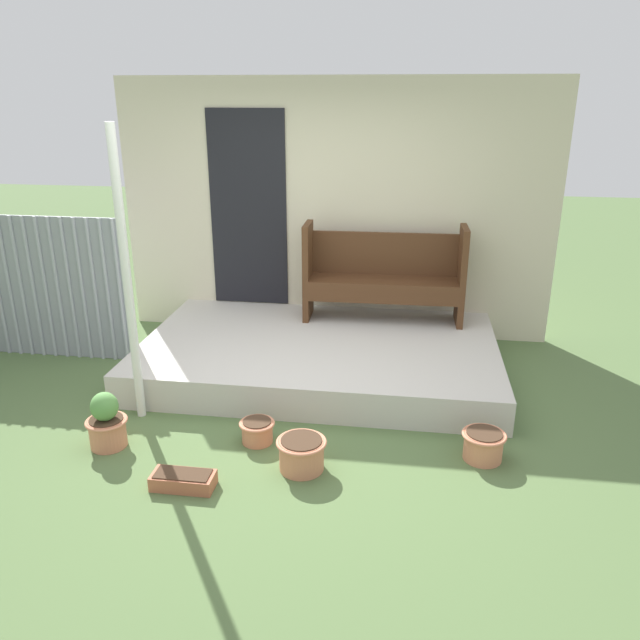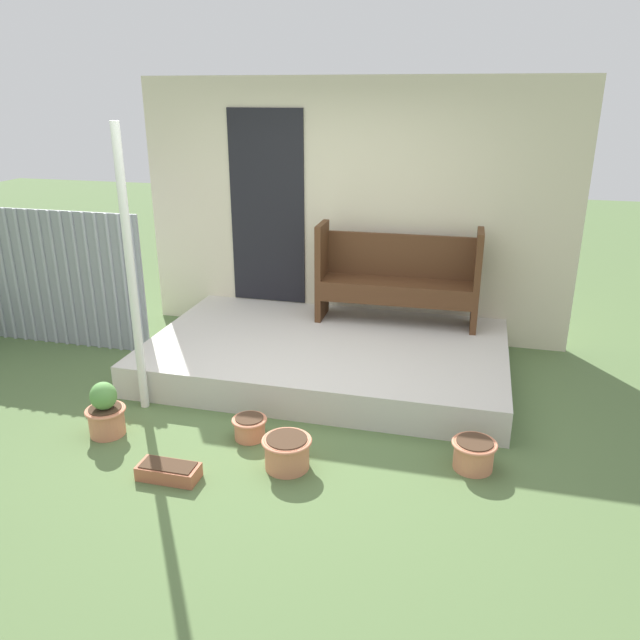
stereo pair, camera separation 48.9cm
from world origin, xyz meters
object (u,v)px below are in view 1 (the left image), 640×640
(bench, at_px, (384,272))
(flower_pot_far_right, at_px, (483,444))
(support_post, at_px, (127,280))
(flower_pot_middle, at_px, (257,430))
(flower_pot_left, at_px, (107,423))
(flower_pot_right, at_px, (302,453))
(planter_box_rect, at_px, (183,480))

(bench, bearing_deg, flower_pot_far_right, -69.17)
(support_post, distance_m, flower_pot_far_right, 2.85)
(support_post, bearing_deg, flower_pot_far_right, -5.53)
(bench, distance_m, flower_pot_far_right, 2.28)
(flower_pot_middle, bearing_deg, flower_pot_left, -168.76)
(flower_pot_right, height_order, planter_box_rect, flower_pot_right)
(planter_box_rect, bearing_deg, support_post, 127.14)
(support_post, relative_size, flower_pot_left, 5.25)
(support_post, bearing_deg, flower_pot_left, -95.65)
(flower_pot_middle, xyz_separation_m, flower_pot_far_right, (1.63, 0.01, 0.02))
(bench, xyz_separation_m, flower_pot_middle, (-0.81, -2.02, -0.68))
(support_post, height_order, flower_pot_right, support_post)
(planter_box_rect, bearing_deg, flower_pot_middle, 60.96)
(support_post, xyz_separation_m, bench, (1.83, 1.76, -0.35))
(flower_pot_left, xyz_separation_m, flower_pot_far_right, (2.70, 0.22, -0.07))
(flower_pot_right, bearing_deg, flower_pot_left, 176.49)
(flower_pot_middle, relative_size, planter_box_rect, 0.64)
(flower_pot_left, bearing_deg, support_post, 84.35)
(support_post, xyz_separation_m, flower_pot_far_right, (2.65, -0.26, -1.01))
(flower_pot_left, height_order, flower_pot_right, flower_pot_left)
(flower_pot_middle, height_order, planter_box_rect, flower_pot_middle)
(planter_box_rect, bearing_deg, flower_pot_far_right, 17.70)
(flower_pot_middle, bearing_deg, flower_pot_far_right, 0.23)
(bench, relative_size, flower_pot_left, 3.65)
(flower_pot_left, height_order, flower_pot_far_right, flower_pot_left)
(support_post, height_order, flower_pot_middle, support_post)
(bench, height_order, flower_pot_right, bench)
(flower_pot_left, distance_m, planter_box_rect, 0.84)
(support_post, distance_m, bench, 2.56)
(bench, relative_size, planter_box_rect, 3.79)
(planter_box_rect, bearing_deg, flower_pot_left, 150.17)
(flower_pot_left, bearing_deg, planter_box_rect, -29.83)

